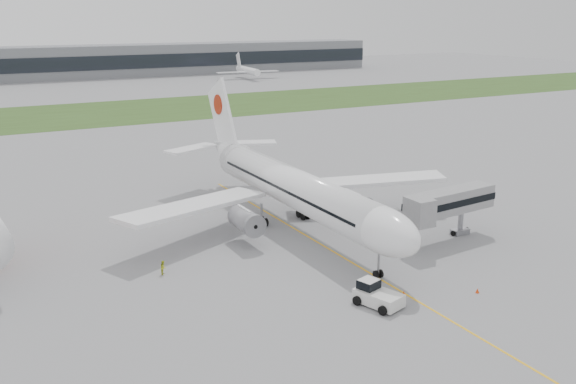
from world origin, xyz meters
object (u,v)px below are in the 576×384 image
jet_bridge (446,203)px  ground_crew_near (378,292)px  airliner (290,185)px  pushback_tug (376,294)px

jet_bridge → ground_crew_near: jet_bridge is taller
airliner → jet_bridge: 20.07m
ground_crew_near → airliner: bearing=-101.3°
pushback_tug → jet_bridge: 21.58m
airliner → jet_bridge: airliner is taller
jet_bridge → ground_crew_near: size_ratio=8.68×
pushback_tug → airliner: bearing=63.4°
airliner → ground_crew_near: bearing=-97.6°
pushback_tug → jet_bridge: (18.25, 10.87, 3.82)m
pushback_tug → jet_bridge: size_ratio=0.36×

